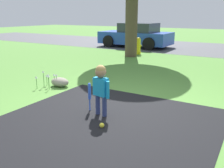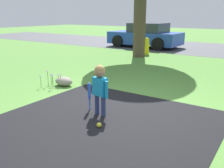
% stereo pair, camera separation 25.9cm
% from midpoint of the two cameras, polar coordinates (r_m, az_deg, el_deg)
% --- Properties ---
extents(ground_plane, '(60.00, 60.00, 0.00)m').
position_cam_midpoint_polar(ground_plane, '(5.10, 0.80, -5.55)').
color(ground_plane, '#518438').
extents(street_strip, '(40.00, 6.00, 0.01)m').
position_cam_midpoint_polar(street_strip, '(14.83, 21.54, 7.48)').
color(street_strip, '#4C4C51').
rests_on(street_strip, ground).
extents(child, '(0.39, 0.21, 0.97)m').
position_cam_midpoint_polar(child, '(4.57, -4.19, 0.16)').
color(child, navy).
rests_on(child, ground).
extents(baseball_bat, '(0.06, 0.06, 0.57)m').
position_cam_midpoint_polar(baseball_bat, '(4.90, -6.68, -2.01)').
color(baseball_bat, blue).
rests_on(baseball_bat, ground).
extents(sports_ball, '(0.08, 0.08, 0.08)m').
position_cam_midpoint_polar(sports_ball, '(4.27, -4.09, -9.40)').
color(sports_ball, yellow).
rests_on(sports_ball, ground).
extents(fire_hydrant, '(0.29, 0.26, 0.79)m').
position_cam_midpoint_polar(fire_hydrant, '(11.95, 5.43, 8.62)').
color(fire_hydrant, yellow).
rests_on(fire_hydrant, ground).
extents(parked_car, '(4.06, 2.10, 1.36)m').
position_cam_midpoint_polar(parked_car, '(14.70, 5.03, 10.96)').
color(parked_car, '#2347AD').
rests_on(parked_car, ground).
extents(flower_bed, '(0.41, 0.43, 0.44)m').
position_cam_midpoint_polar(flower_bed, '(6.70, -15.59, 1.75)').
color(flower_bed, '#38702D').
rests_on(flower_bed, ground).
extents(edging_rock, '(0.52, 0.36, 0.24)m').
position_cam_midpoint_polar(edging_rock, '(6.75, -12.91, 0.44)').
color(edging_rock, gray).
rests_on(edging_rock, ground).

